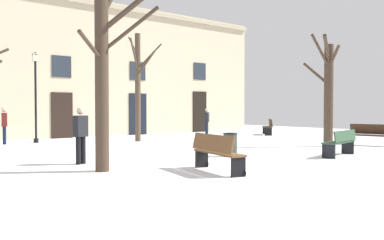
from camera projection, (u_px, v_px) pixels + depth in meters
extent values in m
plane|color=white|center=(227.00, 151.00, 14.99)|extent=(36.75, 36.75, 0.00)
cube|color=beige|center=(100.00, 69.00, 23.07)|extent=(22.97, 0.40, 7.66)
cube|color=tan|center=(102.00, 5.00, 22.78)|extent=(22.97, 0.30, 0.24)
cube|color=black|center=(62.00, 115.00, 21.53)|extent=(1.15, 0.08, 2.43)
cube|color=#262D38|center=(62.00, 67.00, 21.46)|extent=(1.03, 0.06, 1.14)
cube|color=black|center=(138.00, 114.00, 24.42)|extent=(1.18, 0.08, 2.49)
cube|color=#262D38|center=(138.00, 71.00, 24.35)|extent=(1.06, 0.06, 1.09)
cube|color=black|center=(200.00, 112.00, 27.42)|extent=(1.14, 0.08, 2.73)
cube|color=#262D38|center=(200.00, 71.00, 27.35)|extent=(1.02, 0.06, 1.13)
cylinder|color=#4C3D2D|center=(138.00, 88.00, 19.47)|extent=(0.27, 0.27, 5.17)
cylinder|color=#4C3D2D|center=(133.00, 46.00, 19.84)|extent=(0.16, 1.06, 1.05)
cylinder|color=#4C3D2D|center=(149.00, 57.00, 19.40)|extent=(0.94, 0.86, 1.24)
cylinder|color=#4C3D2D|center=(146.00, 63.00, 19.20)|extent=(0.49, 1.02, 1.15)
cylinder|color=#4C3D2D|center=(134.00, 55.00, 18.80)|extent=(1.01, 1.02, 1.36)
cylinder|color=#423326|center=(329.00, 96.00, 16.74)|extent=(0.37, 0.37, 4.22)
cylinder|color=#423326|center=(316.00, 74.00, 17.14)|extent=(0.22, 1.23, 1.04)
cylinder|color=#423326|center=(334.00, 57.00, 16.30)|extent=(0.55, 0.83, 0.90)
cylinder|color=#423326|center=(321.00, 51.00, 16.39)|extent=(1.16, 0.19, 1.30)
cylinder|color=#423326|center=(327.00, 49.00, 16.08)|extent=(1.36, 0.76, 0.99)
cylinder|color=#423326|center=(102.00, 77.00, 10.11)|extent=(0.34, 0.34, 4.73)
cylinder|color=#423326|center=(130.00, 30.00, 10.11)|extent=(1.24, 0.93, 1.20)
cylinder|color=#423326|center=(91.00, 46.00, 9.66)|extent=(0.88, 0.58, 0.65)
cylinder|color=#423326|center=(131.00, 8.00, 9.98)|extent=(1.20, 1.19, 1.23)
cylinder|color=black|center=(36.00, 102.00, 18.66)|extent=(0.10, 0.10, 3.75)
cylinder|color=black|center=(36.00, 141.00, 18.71)|extent=(0.22, 0.22, 0.20)
cube|color=beige|center=(35.00, 57.00, 18.60)|extent=(0.24, 0.24, 0.36)
cone|color=black|center=(35.00, 53.00, 18.60)|extent=(0.30, 0.30, 0.14)
cylinder|color=#2D3D2D|center=(230.00, 145.00, 13.30)|extent=(0.45, 0.45, 0.74)
torus|color=black|center=(230.00, 133.00, 13.29)|extent=(0.48, 0.48, 0.04)
cube|color=#3D2819|center=(267.00, 127.00, 24.47)|extent=(1.54, 1.58, 0.05)
cube|color=#3D2819|center=(271.00, 123.00, 24.45)|extent=(1.28, 1.32, 0.44)
cube|color=black|center=(266.00, 130.00, 25.29)|extent=(0.34, 0.33, 0.46)
torus|color=black|center=(263.00, 133.00, 25.31)|extent=(0.14, 0.14, 0.17)
cube|color=black|center=(268.00, 132.00, 23.67)|extent=(0.34, 0.33, 0.46)
torus|color=black|center=(265.00, 134.00, 23.69)|extent=(0.14, 0.14, 0.17)
cube|color=brown|center=(219.00, 153.00, 10.08)|extent=(0.76, 1.91, 0.05)
cube|color=brown|center=(212.00, 143.00, 9.99)|extent=(0.48, 1.85, 0.42)
cube|color=black|center=(238.00, 167.00, 9.32)|extent=(0.38, 0.13, 0.48)
torus|color=black|center=(244.00, 173.00, 9.39)|extent=(0.06, 0.17, 0.17)
cube|color=black|center=(202.00, 158.00, 10.86)|extent=(0.38, 0.13, 0.48)
torus|color=black|center=(207.00, 164.00, 10.94)|extent=(0.06, 0.17, 0.17)
cube|color=#2D4C33|center=(339.00, 142.00, 13.43)|extent=(1.91, 0.82, 0.05)
cube|color=#2D4C33|center=(345.00, 136.00, 13.29)|extent=(1.83, 0.47, 0.36)
cube|color=black|center=(348.00, 147.00, 14.10)|extent=(0.14, 0.42, 0.47)
torus|color=black|center=(343.00, 151.00, 14.22)|extent=(0.17, 0.06, 0.17)
cube|color=black|center=(329.00, 151.00, 12.78)|extent=(0.14, 0.42, 0.47)
torus|color=black|center=(323.00, 156.00, 12.89)|extent=(0.17, 0.06, 0.17)
cube|color=#3D2819|center=(371.00, 135.00, 17.28)|extent=(0.76, 1.93, 0.05)
cube|color=#3D2819|center=(372.00, 129.00, 17.42)|extent=(0.47, 1.87, 0.44)
cube|color=black|center=(350.00, 139.00, 17.86)|extent=(0.39, 0.13, 0.43)
torus|color=black|center=(349.00, 143.00, 17.74)|extent=(0.06, 0.17, 0.17)
cylinder|color=black|center=(4.00, 135.00, 17.97)|extent=(0.14, 0.14, 0.78)
cylinder|color=black|center=(5.00, 136.00, 17.81)|extent=(0.14, 0.14, 0.78)
cube|color=#591919|center=(4.00, 120.00, 17.87)|extent=(0.29, 0.42, 0.60)
sphere|color=beige|center=(4.00, 110.00, 17.86)|extent=(0.22, 0.22, 0.22)
cylinder|color=black|center=(206.00, 129.00, 24.26)|extent=(0.14, 0.14, 0.77)
cylinder|color=black|center=(207.00, 128.00, 24.43)|extent=(0.14, 0.14, 0.77)
cube|color=black|center=(207.00, 117.00, 24.33)|extent=(0.44, 0.40, 0.59)
sphere|color=beige|center=(207.00, 110.00, 24.32)|extent=(0.21, 0.21, 0.21)
cylinder|color=black|center=(78.00, 151.00, 11.41)|extent=(0.14, 0.14, 0.78)
cylinder|color=black|center=(83.00, 150.00, 11.56)|extent=(0.14, 0.14, 0.78)
cube|color=black|center=(81.00, 126.00, 11.46)|extent=(0.43, 0.33, 0.60)
sphere|color=beige|center=(80.00, 111.00, 11.45)|extent=(0.21, 0.21, 0.21)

